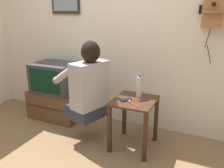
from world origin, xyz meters
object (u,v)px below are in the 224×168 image
object	(u,v)px
water_bottle	(139,87)
television	(55,77)
wall_phone_antique	(214,7)
toothbrush	(133,103)
cell_phone_spare	(143,100)
cell_phone_held	(126,100)
person	(88,84)

from	to	relation	value
water_bottle	television	bearing A→B (deg)	173.92
wall_phone_antique	toothbrush	xyz separation A→B (m)	(-0.64, -0.60, -0.95)
cell_phone_spare	cell_phone_held	bearing A→B (deg)	-105.84
person	cell_phone_held	xyz separation A→B (m)	(0.44, 0.04, -0.14)
person	wall_phone_antique	distance (m)	1.55
television	cell_phone_held	xyz separation A→B (m)	(1.17, -0.31, -0.03)
cell_phone_held	water_bottle	distance (m)	0.23
television	cell_phone_held	distance (m)	1.21
wall_phone_antique	cell_phone_held	bearing A→B (deg)	-144.27
cell_phone_held	cell_phone_spare	bearing A→B (deg)	66.88
cell_phone_spare	person	bearing A→B (deg)	-121.48
water_bottle	person	bearing A→B (deg)	-158.45
wall_phone_antique	cell_phone_spare	xyz separation A→B (m)	(-0.57, -0.45, -0.95)
person	television	xyz separation A→B (m)	(-0.73, 0.34, -0.10)
television	wall_phone_antique	bearing A→B (deg)	6.79
television	water_bottle	world-z (taller)	water_bottle
person	television	world-z (taller)	person
television	toothbrush	size ratio (longest dim) A/B	4.07
cell_phone_held	water_bottle	xyz separation A→B (m)	(0.09, 0.17, 0.11)
water_bottle	cell_phone_spare	bearing A→B (deg)	-48.67
wall_phone_antique	cell_phone_held	world-z (taller)	wall_phone_antique
person	wall_phone_antique	bearing A→B (deg)	-46.39
person	cell_phone_spare	bearing A→B (deg)	-60.69
cell_phone_spare	toothbrush	bearing A→B (deg)	-66.61
television	cell_phone_spare	xyz separation A→B (m)	(1.34, -0.22, -0.03)
person	water_bottle	size ratio (longest dim) A/B	3.55
person	wall_phone_antique	size ratio (longest dim) A/B	1.08
cell_phone_held	toothbrush	bearing A→B (deg)	6.61
person	toothbrush	size ratio (longest dim) A/B	6.22
person	water_bottle	xyz separation A→B (m)	(0.53, 0.21, -0.02)
cell_phone_spare	television	bearing A→B (deg)	-142.36
toothbrush	cell_phone_spare	bearing A→B (deg)	12.48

